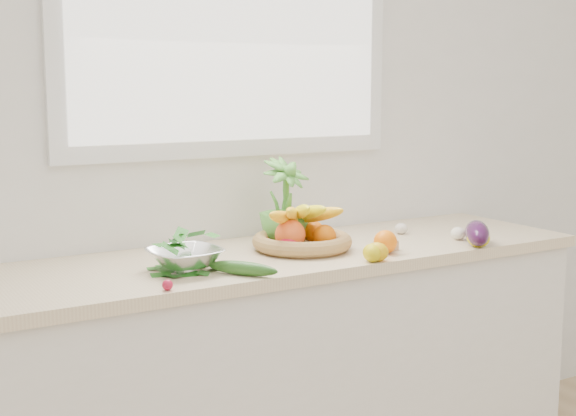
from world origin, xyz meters
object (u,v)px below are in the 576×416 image
fruit_basket (301,235)px  potted_herb (285,204)px  eggplant (477,233)px  cucumber (242,268)px  apple (289,244)px  colander_with_spinach (185,252)px

fruit_basket → potted_herb: bearing=94.2°
eggplant → cucumber: 0.91m
apple → fruit_basket: fruit_basket is taller
eggplant → potted_herb: size_ratio=0.67×
eggplant → potted_herb: 0.68m
apple → cucumber: apple is taller
cucumber → potted_herb: 0.48m
apple → cucumber: 0.31m
fruit_basket → colander_with_spinach: fruit_basket is taller
apple → colander_with_spinach: bearing=-174.0°
cucumber → potted_herb: potted_herb is taller
eggplant → fruit_basket: (-0.57, 0.24, 0.01)m
potted_herb → colander_with_spinach: size_ratio=1.33×
colander_with_spinach → cucumber: bearing=-46.3°
eggplant → colander_with_spinach: colander_with_spinach is taller
fruit_basket → cucumber: bearing=-147.1°
potted_herb → cucumber: bearing=-136.2°
potted_herb → fruit_basket: (0.01, -0.10, -0.09)m
cucumber → apple: bearing=33.4°
apple → colander_with_spinach: colander_with_spinach is taller
fruit_basket → eggplant: bearing=-23.1°
cucumber → colander_with_spinach: 0.19m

